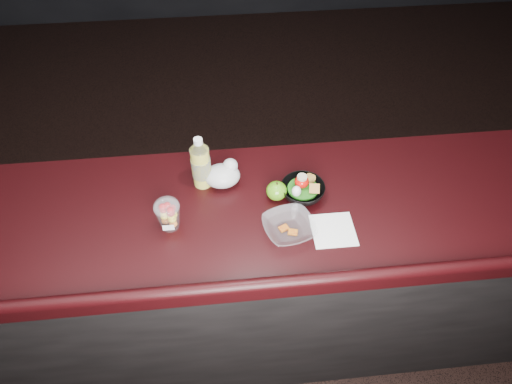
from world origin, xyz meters
TOP-DOWN VIEW (x-y plane):
  - room_shell at (0.00, 0.00)m, footprint 8.00×8.00m
  - counter at (0.00, 0.30)m, footprint 4.06×0.71m
  - lemonade_bottle at (-0.07, 0.46)m, footprint 0.08×0.08m
  - fruit_cup at (-0.20, 0.25)m, footprint 0.10×0.10m
  - green_apple at (0.22, 0.35)m, footprint 0.08×0.08m
  - plastic_bag at (0.02, 0.45)m, footprint 0.15×0.12m
  - snack_bowl at (0.32, 0.35)m, footprint 0.20×0.20m
  - takeout_bowl at (0.24, 0.17)m, footprint 0.23×0.23m
  - paper_napkin at (0.41, 0.16)m, footprint 0.16×0.16m

SIDE VIEW (x-z plane):
  - counter at x=0.00m, z-range 0.00..1.02m
  - paper_napkin at x=0.41m, z-range 1.02..1.02m
  - takeout_bowl at x=0.24m, z-range 1.02..1.07m
  - snack_bowl at x=0.32m, z-range 1.00..1.10m
  - green_apple at x=0.22m, z-range 1.02..1.10m
  - plastic_bag at x=0.02m, z-range 1.01..1.12m
  - fruit_cup at x=-0.20m, z-range 1.02..1.16m
  - lemonade_bottle at x=-0.07m, z-range 1.00..1.24m
  - room_shell at x=0.00m, z-range -2.17..5.83m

